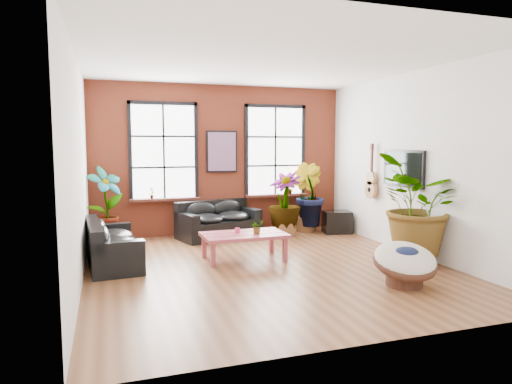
# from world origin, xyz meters

# --- Properties ---
(room) EXTENTS (6.04, 6.54, 3.54)m
(room) POSITION_xyz_m (0.00, 0.15, 1.75)
(room) COLOR brown
(room) RESTS_ON ground
(sofa_back) EXTENTS (1.99, 1.35, 0.83)m
(sofa_back) POSITION_xyz_m (-0.22, 2.74, 0.38)
(sofa_back) COLOR black
(sofa_back) RESTS_ON ground
(sofa_left) EXTENTS (0.97, 2.02, 0.78)m
(sofa_left) POSITION_xyz_m (-2.58, 1.01, 0.35)
(sofa_left) COLOR black
(sofa_left) RESTS_ON ground
(coffee_table) EXTENTS (1.54, 0.89, 0.59)m
(coffee_table) POSITION_xyz_m (-0.23, 0.62, 0.43)
(coffee_table) COLOR #92343E
(coffee_table) RESTS_ON ground
(papasan_chair) EXTENTS (1.15, 1.15, 0.71)m
(papasan_chair) POSITION_xyz_m (1.62, -1.65, 0.36)
(papasan_chair) COLOR #462619
(papasan_chair) RESTS_ON ground
(poster) EXTENTS (0.74, 0.06, 0.98)m
(poster) POSITION_xyz_m (0.00, 3.18, 1.95)
(poster) COLOR black
(poster) RESTS_ON room
(tv_wall_unit) EXTENTS (0.13, 1.86, 1.20)m
(tv_wall_unit) POSITION_xyz_m (2.93, 0.60, 1.54)
(tv_wall_unit) COLOR black
(tv_wall_unit) RESTS_ON room
(media_box) EXTENTS (0.73, 0.65, 0.53)m
(media_box) POSITION_xyz_m (2.62, 2.37, 0.26)
(media_box) COLOR black
(media_box) RESTS_ON ground
(pot_back_left) EXTENTS (0.58, 0.58, 0.36)m
(pot_back_left) POSITION_xyz_m (-2.67, 2.71, 0.18)
(pot_back_left) COLOR brown
(pot_back_left) RESTS_ON ground
(pot_back_right) EXTENTS (0.61, 0.61, 0.36)m
(pot_back_right) POSITION_xyz_m (1.99, 2.78, 0.18)
(pot_back_right) COLOR brown
(pot_back_right) RESTS_ON ground
(pot_right_wall) EXTENTS (0.66, 0.66, 0.38)m
(pot_right_wall) POSITION_xyz_m (2.58, -0.72, 0.19)
(pot_right_wall) COLOR brown
(pot_right_wall) RESTS_ON ground
(pot_mid) EXTENTS (0.66, 0.66, 0.38)m
(pot_mid) POSITION_xyz_m (1.30, 2.43, 0.19)
(pot_mid) COLOR brown
(pot_mid) RESTS_ON ground
(floor_plant_back_left) EXTENTS (0.97, 0.91, 1.52)m
(floor_plant_back_left) POSITION_xyz_m (-2.63, 2.72, 0.91)
(floor_plant_back_left) COLOR #103C10
(floor_plant_back_left) RESTS_ON ground
(floor_plant_back_right) EXTENTS (0.93, 1.03, 1.52)m
(floor_plant_back_right) POSITION_xyz_m (2.02, 2.74, 0.91)
(floor_plant_back_right) COLOR #103C10
(floor_plant_back_right) RESTS_ON ground
(floor_plant_right_wall) EXTENTS (2.10, 2.15, 1.81)m
(floor_plant_right_wall) POSITION_xyz_m (2.60, -0.69, 1.07)
(floor_plant_right_wall) COLOR #103C10
(floor_plant_right_wall) RESTS_ON ground
(floor_plant_mid) EXTENTS (1.05, 1.05, 1.34)m
(floor_plant_mid) POSITION_xyz_m (1.31, 2.45, 0.81)
(floor_plant_mid) COLOR #103C10
(floor_plant_mid) RESTS_ON ground
(table_plant) EXTENTS (0.28, 0.26, 0.26)m
(table_plant) POSITION_xyz_m (-0.01, 0.52, 0.62)
(table_plant) COLOR #103C10
(table_plant) RESTS_ON coffee_table
(sill_plant_left) EXTENTS (0.17, 0.17, 0.27)m
(sill_plant_left) POSITION_xyz_m (-1.65, 3.13, 1.04)
(sill_plant_left) COLOR #103C10
(sill_plant_left) RESTS_ON room
(sill_plant_right) EXTENTS (0.19, 0.19, 0.27)m
(sill_plant_right) POSITION_xyz_m (1.70, 3.13, 1.04)
(sill_plant_right) COLOR #103C10
(sill_plant_right) RESTS_ON room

